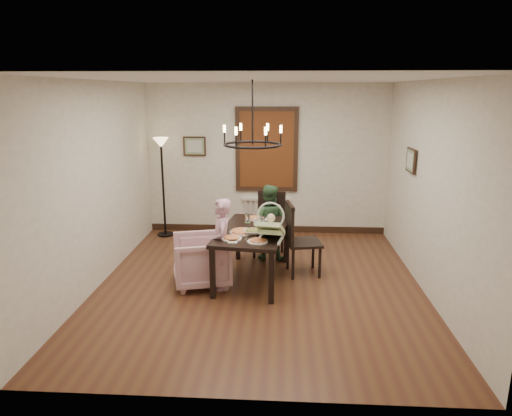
# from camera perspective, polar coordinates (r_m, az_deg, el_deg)

# --- Properties ---
(room_shell) EXTENTS (4.51, 5.00, 2.81)m
(room_shell) POSITION_cam_1_polar(r_m,az_deg,el_deg) (6.48, 0.65, 3.26)
(room_shell) COLOR #4C271A
(room_shell) RESTS_ON ground
(dining_table) EXTENTS (1.09, 1.70, 0.75)m
(dining_table) POSITION_cam_1_polar(r_m,az_deg,el_deg) (6.50, -0.41, -3.42)
(dining_table) COLOR black
(dining_table) RESTS_ON room_shell
(chair_far) EXTENTS (0.55, 0.55, 1.06)m
(chair_far) POSITION_cam_1_polar(r_m,az_deg,el_deg) (7.48, 1.57, -2.08)
(chair_far) COLOR black
(chair_far) RESTS_ON room_shell
(chair_right) EXTENTS (0.56, 0.56, 1.10)m
(chair_right) POSITION_cam_1_polar(r_m,az_deg,el_deg) (6.75, 6.01, -3.82)
(chair_right) COLOR black
(chair_right) RESTS_ON room_shell
(armchair) EXTENTS (0.94, 0.93, 0.71)m
(armchair) POSITION_cam_1_polar(r_m,az_deg,el_deg) (6.47, -6.85, -6.51)
(armchair) COLOR #C899A3
(armchair) RESTS_ON room_shell
(elderly_woman) EXTENTS (0.31, 0.42, 1.05)m
(elderly_woman) POSITION_cam_1_polar(r_m,az_deg,el_deg) (6.27, -4.34, -5.46)
(elderly_woman) COLOR #C98EA6
(elderly_woman) RESTS_ON room_shell
(seated_man) EXTENTS (0.55, 0.45, 1.02)m
(seated_man) POSITION_cam_1_polar(r_m,az_deg,el_deg) (7.35, 1.53, -2.55)
(seated_man) COLOR #365B37
(seated_man) RESTS_ON room_shell
(baby_bouncer) EXTENTS (0.46, 0.58, 0.34)m
(baby_bouncer) POSITION_cam_1_polar(r_m,az_deg,el_deg) (6.00, 1.84, -2.39)
(baby_bouncer) COLOR beige
(baby_bouncer) RESTS_ON dining_table
(salad_bowl) EXTENTS (0.29, 0.29, 0.07)m
(salad_bowl) POSITION_cam_1_polar(r_m,az_deg,el_deg) (6.26, -0.43, -2.98)
(salad_bowl) COLOR white
(salad_bowl) RESTS_ON dining_table
(pizza_platter) EXTENTS (0.33, 0.33, 0.04)m
(pizza_platter) POSITION_cam_1_polar(r_m,az_deg,el_deg) (6.31, -1.82, -2.98)
(pizza_platter) COLOR tan
(pizza_platter) RESTS_ON dining_table
(drinking_glass) EXTENTS (0.07, 0.07, 0.15)m
(drinking_glass) POSITION_cam_1_polar(r_m,az_deg,el_deg) (6.53, 0.83, -1.90)
(drinking_glass) COLOR silver
(drinking_glass) RESTS_ON dining_table
(window_blinds) EXTENTS (1.00, 0.03, 1.40)m
(window_blinds) POSITION_cam_1_polar(r_m,az_deg,el_deg) (8.51, 1.35, 7.32)
(window_blinds) COLOR #5B2712
(window_blinds) RESTS_ON room_shell
(radiator) EXTENTS (0.92, 0.12, 0.62)m
(radiator) POSITION_cam_1_polar(r_m,az_deg,el_deg) (8.77, 1.30, -0.79)
(radiator) COLOR silver
(radiator) RESTS_ON room_shell
(picture_back) EXTENTS (0.42, 0.03, 0.36)m
(picture_back) POSITION_cam_1_polar(r_m,az_deg,el_deg) (8.67, -7.68, 7.66)
(picture_back) COLOR black
(picture_back) RESTS_ON room_shell
(picture_right) EXTENTS (0.03, 0.42, 0.36)m
(picture_right) POSITION_cam_1_polar(r_m,az_deg,el_deg) (7.21, 18.79, 5.65)
(picture_right) COLOR black
(picture_right) RESTS_ON room_shell
(floor_lamp) EXTENTS (0.30, 0.30, 1.80)m
(floor_lamp) POSITION_cam_1_polar(r_m,az_deg,el_deg) (8.61, -11.52, 2.38)
(floor_lamp) COLOR black
(floor_lamp) RESTS_ON room_shell
(chandelier) EXTENTS (0.80, 0.80, 0.04)m
(chandelier) POSITION_cam_1_polar(r_m,az_deg,el_deg) (6.23, -0.43, 7.93)
(chandelier) COLOR black
(chandelier) RESTS_ON room_shell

